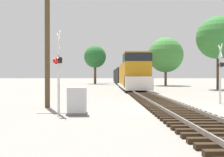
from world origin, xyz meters
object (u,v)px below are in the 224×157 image
at_px(crossing_signal_near, 58,65).
at_px(tree_deep_background, 95,57).
at_px(tree_mid_background, 166,55).
at_px(tree_far_right, 218,38).
at_px(relay_cabinet, 77,102).
at_px(utility_pole, 47,40).
at_px(crossing_signal_far, 221,68).
at_px(freight_train, 124,76).

relative_size(crossing_signal_near, tree_deep_background, 0.44).
bearing_deg(crossing_signal_near, tree_mid_background, 140.28).
bearing_deg(tree_far_right, relay_cabinet, -125.80).
bearing_deg(crossing_signal_near, tree_deep_background, 160.87).
relative_size(relay_cabinet, tree_deep_background, 0.14).
bearing_deg(utility_pole, tree_deep_background, 89.06).
relative_size(tree_mid_background, tree_deep_background, 1.03).
bearing_deg(tree_mid_background, tree_deep_background, 139.62).
xyz_separation_m(crossing_signal_near, relay_cabinet, (0.94, -0.30, -1.74)).
distance_m(crossing_signal_far, utility_pole, 11.40).
distance_m(crossing_signal_near, tree_far_right, 29.12).
bearing_deg(crossing_signal_far, tree_deep_background, 22.58).
relative_size(crossing_signal_far, utility_pole, 0.52).
bearing_deg(tree_deep_background, relay_cabinet, -88.50).
distance_m(crossing_signal_far, tree_mid_background, 33.11).
xyz_separation_m(freight_train, tree_mid_background, (7.87, -1.85, 3.98)).
relative_size(utility_pole, tree_far_right, 0.77).
bearing_deg(tree_deep_background, crossing_signal_near, -89.59).
height_order(crossing_signal_near, relay_cabinet, crossing_signal_near).
distance_m(crossing_signal_far, tree_far_right, 20.17).
xyz_separation_m(freight_train, relay_cabinet, (-4.91, -39.51, -1.27)).
xyz_separation_m(tree_far_right, tree_deep_background, (-17.92, 26.59, -0.71)).
relative_size(crossing_signal_far, tree_far_right, 0.40).
xyz_separation_m(freight_train, utility_pole, (-6.98, -36.51, 2.06)).
relative_size(freight_train, tree_far_right, 5.15).
height_order(crossing_signal_far, tree_far_right, tree_far_right).
height_order(freight_train, tree_mid_background, tree_mid_background).
bearing_deg(utility_pole, freight_train, 79.18).
distance_m(relay_cabinet, tree_far_right, 29.14).
relative_size(freight_train, utility_pole, 6.70).
bearing_deg(tree_deep_background, utility_pole, -90.94).
height_order(freight_train, tree_far_right, tree_far_right).
height_order(freight_train, crossing_signal_far, freight_train).
bearing_deg(freight_train, tree_mid_background, -13.19).
height_order(crossing_signal_far, tree_deep_background, tree_deep_background).
height_order(freight_train, tree_deep_background, tree_deep_background).
bearing_deg(crossing_signal_far, tree_mid_background, 3.03).
relative_size(relay_cabinet, tree_far_right, 0.13).
height_order(utility_pole, tree_mid_background, tree_mid_background).
xyz_separation_m(utility_pole, tree_mid_background, (14.85, 34.66, 1.92)).
distance_m(freight_train, tree_deep_background, 12.69).
bearing_deg(utility_pole, tree_far_right, 47.01).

